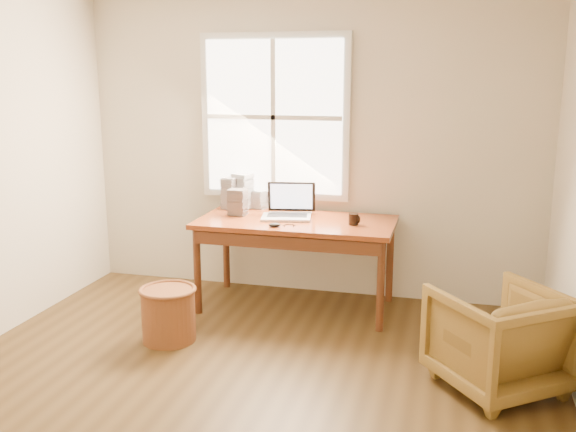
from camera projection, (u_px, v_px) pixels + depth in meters
name	position (u px, v px, depth m)	size (l,w,h in m)	color
room_shell	(222.00, 184.00, 3.57)	(4.04, 4.54, 2.64)	#4E391B
desk	(296.00, 222.00, 5.24)	(1.60, 0.80, 0.04)	brown
armchair	(499.00, 339.00, 3.95)	(0.69, 0.71, 0.65)	olive
wicker_stool	(169.00, 315.00, 4.68)	(0.39, 0.39, 0.39)	brown
laptop	(286.00, 201.00, 5.25)	(0.39, 0.41, 0.29)	#ACADB3
mouse	(275.00, 225.00, 4.99)	(0.10, 0.06, 0.03)	black
coffee_mug	(354.00, 219.00, 5.06)	(0.08, 0.08, 0.09)	black
cd_stack_a	(243.00, 191.00, 5.65)	(0.16, 0.14, 0.31)	silver
cd_stack_b	(238.00, 202.00, 5.39)	(0.14, 0.12, 0.22)	#292A2E
cd_stack_c	(230.00, 193.00, 5.62)	(0.13, 0.11, 0.28)	#A5A6B3
cd_stack_d	(258.00, 199.00, 5.67)	(0.13, 0.11, 0.16)	#B8BEC4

